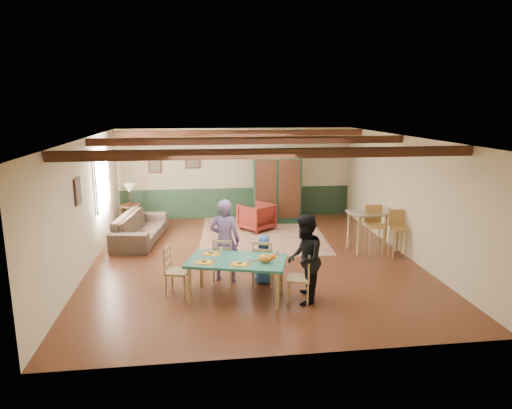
{
  "coord_description": "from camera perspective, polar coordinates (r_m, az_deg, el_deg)",
  "views": [
    {
      "loc": [
        -1.18,
        -9.6,
        3.39
      ],
      "look_at": [
        0.13,
        0.48,
        1.15
      ],
      "focal_mm": 32.0,
      "sensor_mm": 36.0,
      "label": 1
    }
  ],
  "objects": [
    {
      "name": "floor",
      "position": [
        10.25,
        -0.4,
        -6.89
      ],
      "size": [
        8.0,
        8.0,
        0.0
      ],
      "primitive_type": "plane",
      "color": "#4B2215",
      "rests_on": "ground"
    },
    {
      "name": "wall_back",
      "position": [
        13.8,
        -2.45,
        3.92
      ],
      "size": [
        7.0,
        0.02,
        2.7
      ],
      "primitive_type": "cube",
      "color": "beige",
      "rests_on": "floor"
    },
    {
      "name": "wall_left",
      "position": [
        10.08,
        -20.57,
        -0.05
      ],
      "size": [
        0.02,
        8.0,
        2.7
      ],
      "primitive_type": "cube",
      "color": "beige",
      "rests_on": "floor"
    },
    {
      "name": "wall_right",
      "position": [
        10.87,
        18.23,
        0.98
      ],
      "size": [
        0.02,
        8.0,
        2.7
      ],
      "primitive_type": "cube",
      "color": "beige",
      "rests_on": "floor"
    },
    {
      "name": "ceiling",
      "position": [
        9.69,
        -0.42,
        8.35
      ],
      "size": [
        7.0,
        8.0,
        0.02
      ],
      "primitive_type": "cube",
      "color": "silver",
      "rests_on": "wall_back"
    },
    {
      "name": "wainscot_back",
      "position": [
        13.94,
        -2.4,
        0.25
      ],
      "size": [
        6.95,
        0.03,
        0.9
      ],
      "primitive_type": "cube",
      "color": "#1D3522",
      "rests_on": "floor"
    },
    {
      "name": "ceiling_beam_front",
      "position": [
        7.43,
        1.76,
        6.4
      ],
      "size": [
        6.95,
        0.16,
        0.16
      ],
      "primitive_type": "cube",
      "color": "#33190E",
      "rests_on": "ceiling"
    },
    {
      "name": "ceiling_beam_mid",
      "position": [
        10.1,
        -0.7,
        8.0
      ],
      "size": [
        6.95,
        0.16,
        0.16
      ],
      "primitive_type": "cube",
      "color": "#33190E",
      "rests_on": "ceiling"
    },
    {
      "name": "ceiling_beam_back",
      "position": [
        12.67,
        -2.1,
        8.9
      ],
      "size": [
        6.95,
        0.16,
        0.16
      ],
      "primitive_type": "cube",
      "color": "#33190E",
      "rests_on": "ceiling"
    },
    {
      "name": "window_left",
      "position": [
        11.67,
        -18.67,
        2.7
      ],
      "size": [
        0.06,
        1.6,
        1.3
      ],
      "primitive_type": null,
      "color": "white",
      "rests_on": "wall_left"
    },
    {
      "name": "picture_left_wall",
      "position": [
        9.43,
        -21.37,
        1.55
      ],
      "size": [
        0.04,
        0.42,
        0.52
      ],
      "primitive_type": null,
      "color": "#7C6F5A",
      "rests_on": "wall_left"
    },
    {
      "name": "picture_back_a",
      "position": [
        13.66,
        -7.92,
        5.63
      ],
      "size": [
        0.45,
        0.04,
        0.55
      ],
      "primitive_type": null,
      "color": "#7C6F5A",
      "rests_on": "wall_back"
    },
    {
      "name": "picture_back_b",
      "position": [
        13.73,
        -12.51,
        4.86
      ],
      "size": [
        0.38,
        0.04,
        0.48
      ],
      "primitive_type": null,
      "color": "#7C6F5A",
      "rests_on": "wall_back"
    },
    {
      "name": "dining_table",
      "position": [
        8.22,
        -2.39,
        -9.26
      ],
      "size": [
        1.9,
        1.38,
        0.71
      ],
      "primitive_type": null,
      "rotation": [
        0.0,
        0.0,
        -0.28
      ],
      "color": "#206653",
      "rests_on": "floor"
    },
    {
      "name": "dining_chair_far_left",
      "position": [
        8.88,
        -4.0,
        -6.93
      ],
      "size": [
        0.5,
        0.51,
        0.9
      ],
      "primitive_type": null,
      "rotation": [
        0.0,
        0.0,
        2.87
      ],
      "color": "#A18350",
      "rests_on": "floor"
    },
    {
      "name": "dining_chair_far_right",
      "position": [
        8.76,
        0.9,
        -7.19
      ],
      "size": [
        0.5,
        0.51,
        0.9
      ],
      "primitive_type": null,
      "rotation": [
        0.0,
        0.0,
        2.87
      ],
      "color": "#A18350",
      "rests_on": "floor"
    },
    {
      "name": "dining_chair_end_left",
      "position": [
        8.44,
        -9.77,
        -8.14
      ],
      "size": [
        0.51,
        0.5,
        0.9
      ],
      "primitive_type": null,
      "rotation": [
        0.0,
        0.0,
        1.3
      ],
      "color": "#A18350",
      "rests_on": "floor"
    },
    {
      "name": "dining_chair_end_right",
      "position": [
        8.06,
        5.34,
        -9.02
      ],
      "size": [
        0.51,
        0.5,
        0.9
      ],
      "primitive_type": null,
      "rotation": [
        0.0,
        0.0,
        -1.85
      ],
      "color": "#A18350",
      "rests_on": "floor"
    },
    {
      "name": "person_man",
      "position": [
        8.84,
        -3.93,
        -4.52
      ],
      "size": [
        0.68,
        0.54,
        1.64
      ],
      "primitive_type": "imported",
      "rotation": [
        0.0,
        0.0,
        2.87
      ],
      "color": "#6A4F88",
      "rests_on": "floor"
    },
    {
      "name": "person_woman",
      "position": [
        7.94,
        6.07,
        -6.81
      ],
      "size": [
        0.78,
        0.89,
        1.57
      ],
      "primitive_type": "imported",
      "rotation": [
        0.0,
        0.0,
        -1.85
      ],
      "color": "black",
      "rests_on": "floor"
    },
    {
      "name": "person_child",
      "position": [
        8.82,
        0.96,
        -6.86
      ],
      "size": [
        0.53,
        0.42,
        0.95
      ],
      "primitive_type": "imported",
      "rotation": [
        0.0,
        0.0,
        2.87
      ],
      "color": "#2A5DAA",
      "rests_on": "floor"
    },
    {
      "name": "cat",
      "position": [
        7.9,
        1.2,
        -6.74
      ],
      "size": [
        0.36,
        0.22,
        0.17
      ],
      "primitive_type": null,
      "rotation": [
        0.0,
        0.0,
        -0.28
      ],
      "color": "orange",
      "rests_on": "dining_table"
    },
    {
      "name": "place_setting_near_left",
      "position": [
        7.97,
        -6.46,
        -6.88
      ],
      "size": [
        0.44,
        0.38,
        0.11
      ],
      "primitive_type": null,
      "rotation": [
        0.0,
        0.0,
        -0.28
      ],
      "color": "yellow",
      "rests_on": "dining_table"
    },
    {
      "name": "place_setting_near_center",
      "position": [
        7.84,
        -2.06,
        -7.14
      ],
      "size": [
        0.44,
        0.38,
        0.11
      ],
      "primitive_type": null,
      "rotation": [
        0.0,
        0.0,
        -0.28
      ],
      "color": "yellow",
      "rests_on": "dining_table"
    },
    {
      "name": "place_setting_far_left",
      "position": [
        8.4,
        -5.63,
        -5.83
      ],
      "size": [
        0.44,
        0.38,
        0.11
      ],
      "primitive_type": null,
      "rotation": [
        0.0,
        0.0,
        -0.28
      ],
      "color": "yellow",
      "rests_on": "dining_table"
    },
    {
      "name": "place_setting_far_right",
      "position": [
        8.22,
        1.49,
        -6.19
      ],
      "size": [
        0.44,
        0.38,
        0.11
      ],
      "primitive_type": null,
      "rotation": [
        0.0,
        0.0,
        -0.28
      ],
      "color": "yellow",
      "rests_on": "dining_table"
    },
    {
      "name": "area_rug",
      "position": [
        12.19,
        0.73,
        -3.69
      ],
      "size": [
        3.45,
        4.0,
        0.01
      ],
      "primitive_type": "cube",
      "rotation": [
        0.0,
        0.0,
        -0.07
      ],
      "color": "#C6B68F",
      "rests_on": "floor"
    },
    {
      "name": "armoire",
      "position": [
        13.22,
        2.66,
        2.31
      ],
      "size": [
        1.56,
        0.74,
        2.14
      ],
      "primitive_type": "cube",
      "rotation": [
        0.0,
        0.0,
        -0.09
      ],
      "color": "#143221",
      "rests_on": "floor"
    },
    {
      "name": "armchair",
      "position": [
        12.52,
        0.05,
        -1.52
      ],
      "size": [
        1.13,
        1.13,
        0.74
      ],
      "primitive_type": "imported",
      "rotation": [
        0.0,
        0.0,
        -2.49
      ],
      "color": "#4F110F",
      "rests_on": "floor"
    },
    {
      "name": "sofa",
      "position": [
        11.87,
        -14.26,
        -2.83
      ],
      "size": [
        1.25,
        2.47,
        0.69
      ],
      "primitive_type": "imported",
      "rotation": [
        0.0,
        0.0,
        1.43
      ],
      "color": "#403228",
      "rests_on": "floor"
    },
    {
      "name": "end_table",
      "position": [
        13.24,
        -15.37,
        -1.41
      ],
      "size": [
        0.54,
        0.54,
        0.65
      ],
      "primitive_type": null,
      "rotation": [
        0.0,
        0.0,
        0.01
      ],
      "color": "#33190E",
      "rests_on": "floor"
    },
    {
      "name": "table_lamp",
      "position": [
        13.11,
        -15.52,
        1.23
      ],
      "size": [
        0.37,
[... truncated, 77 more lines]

